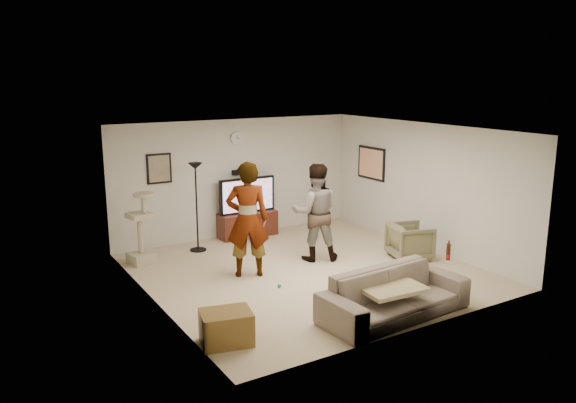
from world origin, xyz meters
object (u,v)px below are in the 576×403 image
tv (247,195)px  side_table (226,327)px  person_left (247,219)px  beer_bottle (448,252)px  floor_lamp (197,208)px  armchair (410,241)px  cat_tree (140,228)px  person_right (315,212)px  tv_stand (248,224)px  sofa (394,294)px

tv → side_table: (-2.52, -4.28, -0.69)m
person_left → side_table: bearing=80.1°
tv → beer_bottle: size_ratio=5.07×
tv → floor_lamp: floor_lamp is taller
beer_bottle → armchair: 2.12m
cat_tree → person_right: (2.87, -1.47, 0.25)m
tv_stand → sofa: size_ratio=0.56×
tv_stand → armchair: size_ratio=1.73×
tv_stand → person_left: person_left is taller
cat_tree → sofa: bearing=-60.0°
tv → floor_lamp: bearing=-163.3°
person_right → sofa: (-0.45, -2.72, -0.58)m
cat_tree → tv_stand: bearing=12.9°
tv_stand → tv: size_ratio=1.00×
person_left → person_right: size_ratio=1.10×
floor_lamp → beer_bottle: floor_lamp is taller
sofa → side_table: 2.48m
person_right → beer_bottle: bearing=127.1°
sofa → beer_bottle: size_ratio=9.12×
beer_bottle → side_table: beer_bottle is taller
person_right → beer_bottle: (0.60, -2.72, -0.12)m
armchair → beer_bottle: bearing=168.5°
cat_tree → person_left: (1.39, -1.59, 0.33)m
person_left → beer_bottle: person_left is taller
tv → beer_bottle: 4.86m
beer_bottle → side_table: size_ratio=0.38×
floor_lamp → side_table: (-1.21, -3.89, -0.66)m
cat_tree → person_right: size_ratio=0.73×
beer_bottle → side_table: (-3.48, 0.48, -0.57)m
floor_lamp → person_left: 1.79m
person_left → armchair: person_left is taller
tv_stand → person_left: bearing=-117.1°
floor_lamp → cat_tree: (-1.19, -0.18, -0.20)m
cat_tree → person_right: 3.23m
tv → person_right: (0.37, -2.04, 0.01)m
tv_stand → side_table: tv_stand is taller
tv_stand → person_right: (0.37, -2.04, 0.65)m
cat_tree → floor_lamp: bearing=8.7°
tv → person_left: size_ratio=0.63×
tv → armchair: (1.94, -2.93, -0.57)m
sofa → cat_tree: bearing=116.7°
tv_stand → side_table: 4.96m
floor_lamp → beer_bottle: (2.27, -4.37, -0.08)m
tv_stand → sofa: 4.76m
person_left → armchair: (3.04, -0.76, -0.67)m
cat_tree → beer_bottle: cat_tree is taller
tv_stand → sofa: sofa is taller
tv → side_table: bearing=-120.5°
cat_tree → person_right: bearing=-27.1°
cat_tree → side_table: size_ratio=2.05×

